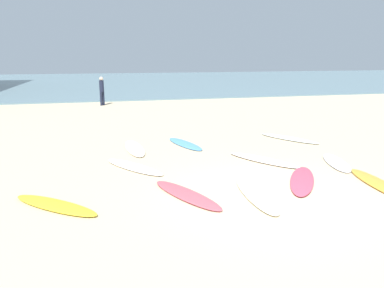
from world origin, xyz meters
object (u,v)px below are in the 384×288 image
(surfboard_2, at_px, (302,180))
(beachgoer_near, at_px, (102,89))
(surfboard_8, at_px, (256,194))
(surfboard_10, at_px, (187,195))
(surfboard_4, at_px, (379,184))
(surfboard_7, at_px, (289,138))
(surfboard_1, at_px, (134,167))
(surfboard_3, at_px, (336,162))
(surfboard_0, at_px, (135,148))
(surfboard_5, at_px, (55,205))
(surfboard_9, at_px, (263,160))
(surfboard_6, at_px, (185,144))

(surfboard_2, distance_m, beachgoer_near, 17.08)
(surfboard_8, xyz_separation_m, surfboard_10, (-1.56, 0.36, -0.00))
(surfboard_4, bearing_deg, surfboard_7, -85.63)
(surfboard_1, relative_size, beachgoer_near, 1.30)
(surfboard_1, height_order, surfboard_3, surfboard_1)
(surfboard_2, bearing_deg, surfboard_10, 36.58)
(surfboard_0, bearing_deg, surfboard_8, -68.61)
(surfboard_0, distance_m, surfboard_1, 2.21)
(surfboard_5, relative_size, surfboard_9, 0.94)
(surfboard_2, distance_m, surfboard_4, 1.86)
(surfboard_5, xyz_separation_m, surfboard_7, (8.03, 4.72, -0.00))
(surfboard_5, height_order, surfboard_6, surfboard_5)
(surfboard_1, height_order, surfboard_9, surfboard_9)
(surfboard_0, xyz_separation_m, surfboard_4, (5.58, -5.11, -0.00))
(surfboard_9, height_order, beachgoer_near, beachgoer_near)
(surfboard_0, distance_m, surfboard_10, 4.73)
(surfboard_3, distance_m, surfboard_6, 5.16)
(surfboard_10, bearing_deg, beachgoer_near, 71.55)
(surfboard_1, relative_size, surfboard_4, 0.97)
(surfboard_7, bearing_deg, surfboard_6, -31.49)
(surfboard_3, distance_m, surfboard_4, 1.92)
(surfboard_0, xyz_separation_m, surfboard_6, (1.83, 0.21, -0.01))
(surfboard_5, height_order, beachgoer_near, beachgoer_near)
(surfboard_4, bearing_deg, surfboard_5, 4.37)
(surfboard_7, distance_m, surfboard_8, 6.27)
(surfboard_4, distance_m, surfboard_8, 3.26)
(surfboard_0, relative_size, surfboard_3, 1.23)
(surfboard_9, bearing_deg, surfboard_8, -150.20)
(surfboard_10, relative_size, beachgoer_near, 1.30)
(surfboard_2, xyz_separation_m, surfboard_6, (-2.02, 4.64, -0.01))
(surfboard_1, xyz_separation_m, surfboard_9, (3.91, -0.25, 0.01))
(surfboard_5, xyz_separation_m, surfboard_10, (2.87, -0.06, -0.01))
(surfboard_1, bearing_deg, surfboard_7, 166.37)
(surfboard_6, height_order, surfboard_9, surfboard_9)
(surfboard_3, height_order, surfboard_10, surfboard_10)
(surfboard_0, height_order, surfboard_9, surfboard_9)
(surfboard_0, relative_size, beachgoer_near, 1.36)
(surfboard_0, relative_size, surfboard_8, 1.01)
(surfboard_0, relative_size, surfboard_4, 1.01)
(surfboard_10, bearing_deg, surfboard_1, 87.41)
(surfboard_4, height_order, surfboard_10, surfboard_4)
(surfboard_1, relative_size, surfboard_8, 0.97)
(surfboard_2, distance_m, surfboard_9, 1.98)
(surfboard_4, xyz_separation_m, beachgoer_near, (-6.51, 17.05, 0.99))
(surfboard_2, bearing_deg, surfboard_6, -34.38)
(surfboard_3, relative_size, beachgoer_near, 1.11)
(surfboard_7, xyz_separation_m, beachgoer_near, (-6.85, 11.84, 0.98))
(surfboard_4, bearing_deg, surfboard_0, -34.43)
(beachgoer_near, bearing_deg, surfboard_5, 42.10)
(surfboard_8, relative_size, surfboard_10, 1.04)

